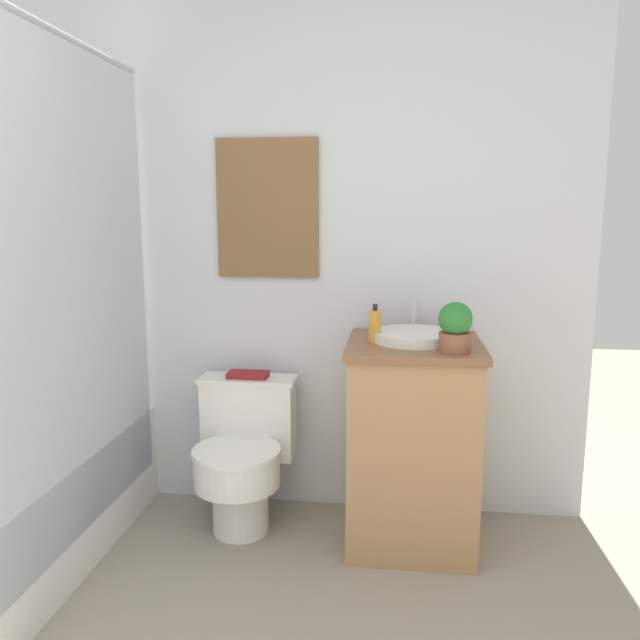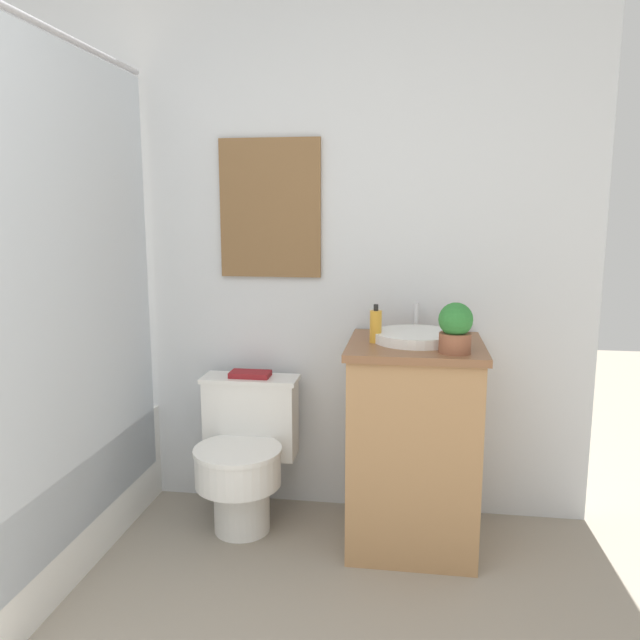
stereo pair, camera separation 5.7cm
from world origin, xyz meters
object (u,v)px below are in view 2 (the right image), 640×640
sink (416,337)px  book_on_tank (250,374)px  soap_bottle (376,326)px  toilet (244,453)px  potted_plant (455,328)px

sink → book_on_tank: sink is taller
book_on_tank → sink: bearing=-10.1°
soap_bottle → book_on_tank: (-0.57, 0.17, -0.27)m
toilet → sink: 0.91m
toilet → book_on_tank: size_ratio=3.59×
soap_bottle → potted_plant: size_ratio=0.82×
toilet → soap_bottle: soap_bottle is taller
potted_plant → book_on_tank: bearing=160.1°
sink → soap_bottle: bearing=-165.9°
sink → soap_bottle: 0.17m
sink → soap_bottle: soap_bottle is taller
toilet → soap_bottle: size_ratio=4.15×
sink → potted_plant: 0.25m
soap_bottle → potted_plant: 0.34m
book_on_tank → soap_bottle: bearing=-16.7°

